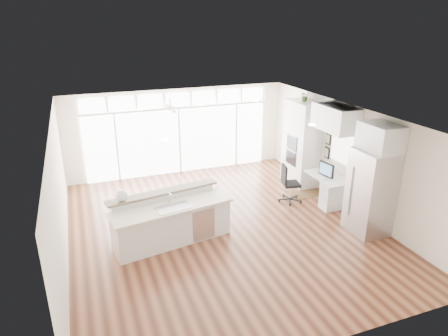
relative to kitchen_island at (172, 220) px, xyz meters
name	(u,v)px	position (x,y,z in m)	size (l,w,h in m)	color
floor	(223,227)	(1.27, 0.21, -0.55)	(7.00, 8.00, 0.02)	#482416
ceiling	(222,118)	(1.27, 0.21, 2.16)	(7.00, 8.00, 0.02)	white
wall_back	(178,131)	(1.27, 4.21, 0.81)	(7.00, 0.04, 2.70)	white
wall_front	(321,274)	(1.27, -3.79, 0.81)	(7.00, 0.04, 2.70)	white
wall_left	(59,198)	(-2.23, 0.21, 0.81)	(0.04, 8.00, 2.70)	white
wall_right	(349,157)	(4.77, 0.21, 0.81)	(0.04, 8.00, 2.70)	white
glass_wall	(179,141)	(1.27, 4.15, 0.51)	(5.80, 0.06, 2.08)	white
transom_row	(178,99)	(1.27, 4.15, 1.84)	(5.90, 0.06, 0.40)	white
desk_window	(342,147)	(4.73, 0.51, 1.01)	(0.04, 0.85, 0.85)	silver
ceiling_fan	(170,105)	(0.77, 3.01, 1.94)	(1.16, 1.16, 0.32)	white
recessed_lights	(219,117)	(1.27, 0.41, 2.14)	(3.40, 3.00, 0.02)	white
oven_cabinet	(302,143)	(4.44, 2.01, 0.71)	(0.64, 1.20, 2.50)	white
desk_nook	(327,189)	(4.40, 0.51, -0.16)	(0.72, 1.30, 0.76)	white
upper_cabinets	(335,118)	(4.44, 0.51, 1.81)	(0.64, 1.30, 0.64)	white
refrigerator	(370,192)	(4.38, -1.14, 0.46)	(0.76, 0.90, 2.00)	#B8B8BD
fridge_cabinet	(381,137)	(4.44, -1.14, 1.76)	(0.64, 0.90, 0.60)	white
framed_photos	(328,146)	(4.73, 1.13, 0.86)	(0.06, 0.22, 0.80)	black
kitchen_island	(172,220)	(0.00, 0.00, 0.00)	(2.72, 1.02, 1.08)	white
rug	(306,193)	(4.22, 1.25, -0.53)	(0.97, 0.70, 0.01)	#331F10
office_chair	(291,184)	(3.51, 0.91, -0.01)	(0.55, 0.51, 1.06)	black
fishbowl	(122,195)	(-1.00, 0.23, 0.66)	(0.25, 0.25, 0.25)	white
monitor	(326,169)	(4.32, 0.51, 0.43)	(0.08, 0.51, 0.42)	black
keyboard	(320,177)	(4.15, 0.51, 0.23)	(0.13, 0.34, 0.02)	white
potted_plant	(305,97)	(4.44, 2.01, 2.08)	(0.27, 0.30, 0.24)	#355D28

